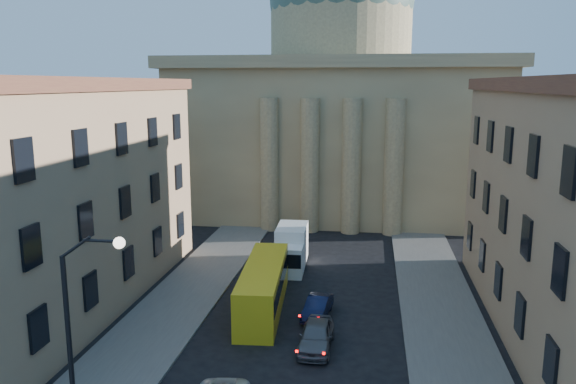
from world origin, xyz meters
name	(u,v)px	position (x,y,z in m)	size (l,w,h in m)	color
sidewalk_left	(150,335)	(-8.50, 18.00, 0.07)	(5.00, 60.00, 0.15)	#56534F
sidewalk_right	(453,356)	(8.50, 18.00, 0.07)	(5.00, 60.00, 0.15)	#56534F
church	(339,105)	(0.00, 55.47, 11.88)	(68.02, 28.76, 36.60)	#81704F
building_left	(43,193)	(-17.00, 22.00, 7.42)	(11.60, 26.60, 14.70)	#987A59
street_lamp	(81,324)	(-6.97, 8.00, 5.29)	(2.62, 0.44, 8.83)	black
car_right_far	(316,335)	(1.15, 17.94, 0.75)	(1.77, 4.39, 1.50)	#535458
car_right_distant	(317,307)	(0.80, 22.20, 0.62)	(1.32, 3.78, 1.24)	black
city_bus	(263,286)	(-2.77, 22.91, 1.57)	(3.11, 10.52, 2.92)	gold
box_truck	(291,249)	(-2.21, 31.40, 1.51)	(2.49, 5.89, 3.19)	white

